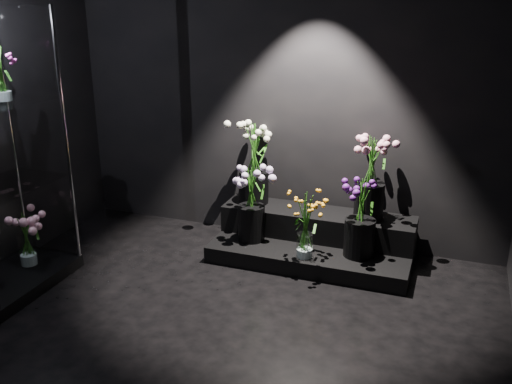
% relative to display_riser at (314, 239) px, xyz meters
% --- Properties ---
extents(floor, '(4.00, 4.00, 0.00)m').
position_rel_display_riser_xyz_m(floor, '(-0.40, -1.66, -0.16)').
color(floor, black).
rests_on(floor, ground).
extents(wall_back, '(4.00, 0.00, 4.00)m').
position_rel_display_riser_xyz_m(wall_back, '(-0.40, 0.34, 1.24)').
color(wall_back, black).
rests_on(wall_back, floor).
extents(display_riser, '(1.70, 0.76, 0.38)m').
position_rel_display_riser_xyz_m(display_riser, '(0.00, 0.00, 0.00)').
color(display_riser, black).
rests_on(display_riser, floor).
extents(bouquet_orange_bells, '(0.30, 0.30, 0.54)m').
position_rel_display_riser_xyz_m(bouquet_orange_bells, '(0.01, -0.34, 0.26)').
color(bouquet_orange_bells, white).
rests_on(bouquet_orange_bells, display_riser).
extents(bouquet_lilac, '(0.39, 0.39, 0.66)m').
position_rel_display_riser_xyz_m(bouquet_lilac, '(-0.53, -0.16, 0.38)').
color(bouquet_lilac, black).
rests_on(bouquet_lilac, display_riser).
extents(bouquet_purple, '(0.37, 0.37, 0.65)m').
position_rel_display_riser_xyz_m(bouquet_purple, '(0.42, -0.16, 0.33)').
color(bouquet_purple, black).
rests_on(bouquet_purple, display_riser).
extents(bouquet_cream_roses, '(0.53, 0.53, 0.74)m').
position_rel_display_riser_xyz_m(bouquet_cream_roses, '(-0.61, 0.13, 0.64)').
color(bouquet_cream_roses, black).
rests_on(bouquet_cream_roses, display_riser).
extents(bouquet_pink_roses, '(0.44, 0.44, 0.72)m').
position_rel_display_riser_xyz_m(bouquet_pink_roses, '(0.44, 0.10, 0.63)').
color(bouquet_pink_roses, black).
rests_on(bouquet_pink_roses, display_riser).
extents(bouquet_case_magenta, '(0.24, 0.24, 0.38)m').
position_rel_display_riser_xyz_m(bouquet_case_magenta, '(-2.07, -1.20, 1.49)').
color(bouquet_case_magenta, white).
rests_on(bouquet_case_magenta, display_case).
extents(bouquet_case_base_pink, '(0.45, 0.45, 0.45)m').
position_rel_display_riser_xyz_m(bouquet_case_base_pink, '(-2.10, -1.15, 0.18)').
color(bouquet_case_base_pink, white).
rests_on(bouquet_case_base_pink, display_case).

